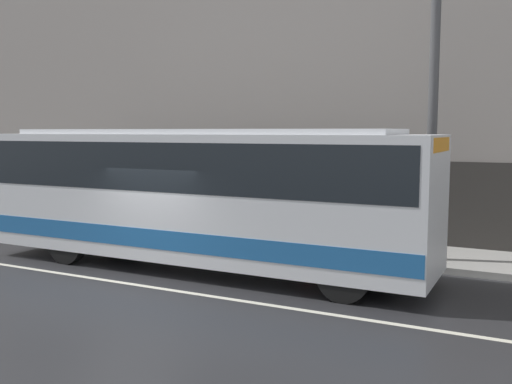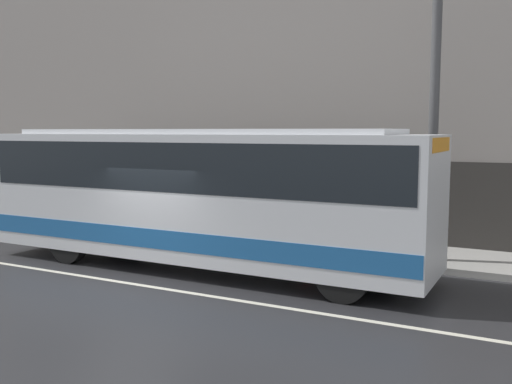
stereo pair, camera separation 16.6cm
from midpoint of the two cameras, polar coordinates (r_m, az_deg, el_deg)
ground_plane at (r=12.99m, az=-11.86°, el=-8.99°), size 60.00×60.00×0.00m
sidewalk at (r=17.31m, az=-0.57°, el=-4.78°), size 60.00×2.67×0.16m
building_facade at (r=18.37m, az=1.63°, el=10.84°), size 60.00×0.35×10.10m
lane_stripe at (r=12.99m, az=-11.86°, el=-8.98°), size 54.00×0.14×0.01m
transit_bus at (r=13.87m, az=-5.46°, el=0.12°), size 11.33×2.48×3.40m
utility_pole_near at (r=14.67m, az=17.67°, el=7.32°), size 0.24×0.24×7.14m
pedestrian_waiting at (r=17.26m, az=5.57°, el=-1.78°), size 0.36×0.36×1.76m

